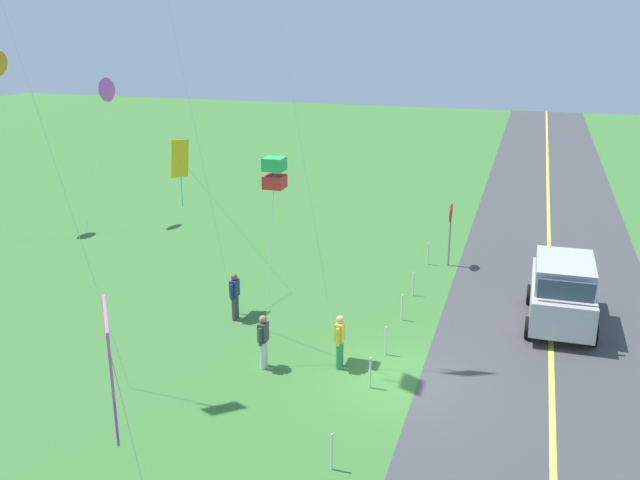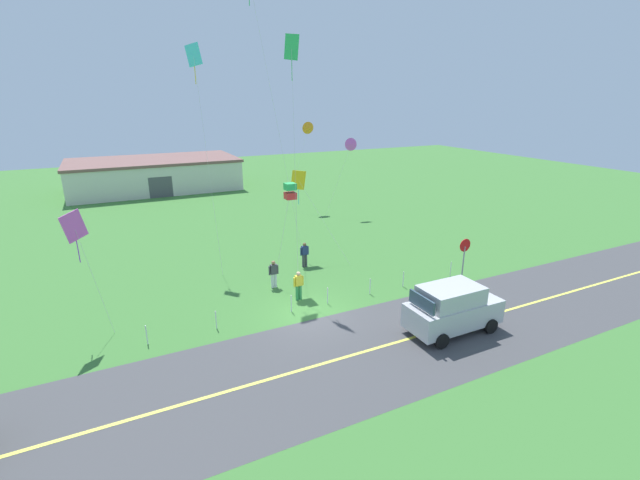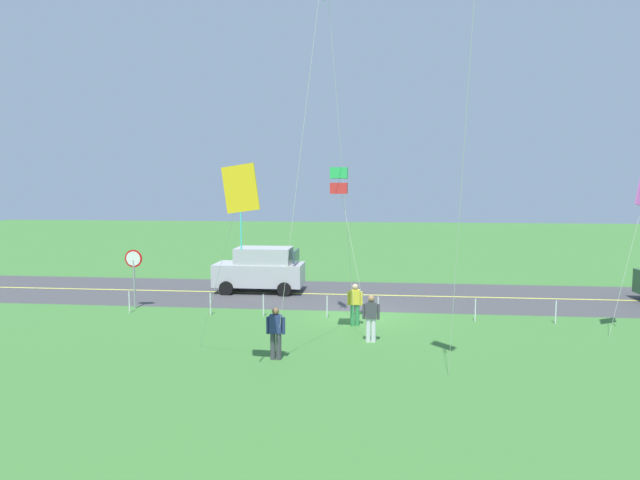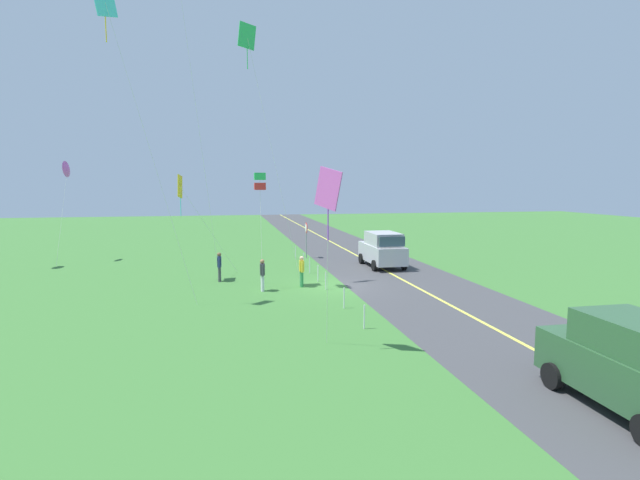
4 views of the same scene
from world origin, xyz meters
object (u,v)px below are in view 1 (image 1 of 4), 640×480
at_px(person_adult_near, 340,340).
at_px(kite_cyan_top, 0,64).
at_px(car_suv_foreground, 562,291).
at_px(kite_yellow_high, 274,173).
at_px(kite_green_far, 181,161).
at_px(stop_sign, 450,222).
at_px(person_child_watcher, 263,340).
at_px(person_adult_companion, 235,295).
at_px(kite_purple_back, 108,90).
at_px(kite_orange_near, 110,353).

distance_m(person_adult_near, kite_cyan_top, 21.10).
relative_size(car_suv_foreground, kite_cyan_top, 0.54).
bearing_deg(kite_yellow_high, kite_green_far, 60.65).
bearing_deg(person_adult_near, stop_sign, 85.02).
height_order(car_suv_foreground, person_child_watcher, car_suv_foreground).
height_order(person_adult_companion, kite_green_far, kite_green_far).
bearing_deg(person_adult_near, kite_yellow_high, 172.91).
bearing_deg(kite_yellow_high, kite_cyan_top, 62.01).
bearing_deg(stop_sign, person_adult_near, 168.87).
xyz_separation_m(person_adult_near, person_child_watcher, (-0.61, 2.07, 0.00)).
bearing_deg(kite_green_far, person_adult_companion, -105.30).
distance_m(car_suv_foreground, person_adult_companion, 10.57).
relative_size(person_adult_companion, kite_cyan_top, 0.20).
height_order(stop_sign, person_child_watcher, stop_sign).
relative_size(person_adult_near, person_child_watcher, 1.00).
distance_m(car_suv_foreground, person_adult_near, 7.81).
relative_size(car_suv_foreground, person_adult_near, 2.75).
height_order(person_adult_companion, kite_cyan_top, kite_cyan_top).
xyz_separation_m(stop_sign, kite_purple_back, (1.73, 16.06, 4.49)).
height_order(car_suv_foreground, kite_green_far, kite_green_far).
relative_size(person_child_watcher, kite_yellow_high, 0.27).
bearing_deg(car_suv_foreground, stop_sign, 41.89).
bearing_deg(person_adult_companion, kite_orange_near, 53.00).
bearing_deg(kite_green_far, car_suv_foreground, -79.87).
distance_m(kite_green_far, kite_purple_back, 11.80).
relative_size(person_adult_near, kite_orange_near, 0.27).
xyz_separation_m(person_adult_companion, kite_cyan_top, (6.68, 13.76, 6.64)).
height_order(person_adult_near, person_child_watcher, same).
bearing_deg(kite_green_far, person_adult_near, -114.37).
distance_m(stop_sign, person_adult_companion, 9.56).
height_order(stop_sign, person_adult_companion, stop_sign).
height_order(stop_sign, kite_purple_back, kite_purple_back).
height_order(stop_sign, person_adult_near, stop_sign).
bearing_deg(person_adult_near, kite_cyan_top, 159.69).
xyz_separation_m(person_child_watcher, kite_yellow_high, (1.09, -0.02, 4.55)).
xyz_separation_m(stop_sign, person_adult_companion, (-7.34, 6.06, -0.94)).
distance_m(stop_sign, person_adult_near, 9.80).
distance_m(person_child_watcher, kite_yellow_high, 4.68).
bearing_deg(kite_green_far, kite_cyan_top, 62.49).
bearing_deg(person_adult_near, kite_green_far, 161.78).
bearing_deg(car_suv_foreground, kite_purple_back, 72.53).
bearing_deg(person_child_watcher, person_adult_companion, -81.68).
distance_m(kite_green_far, kite_cyan_top, 13.54).
bearing_deg(stop_sign, kite_purple_back, 83.86).
relative_size(car_suv_foreground, kite_green_far, 0.76).
xyz_separation_m(person_adult_companion, person_child_watcher, (-2.85, -2.11, 0.00)).
bearing_deg(kite_green_far, kite_purple_back, 43.37).
xyz_separation_m(person_adult_near, kite_orange_near, (-9.75, 0.74, 4.19)).
bearing_deg(kite_purple_back, person_adult_near, -128.57).
distance_m(kite_yellow_high, kite_cyan_top, 18.11).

